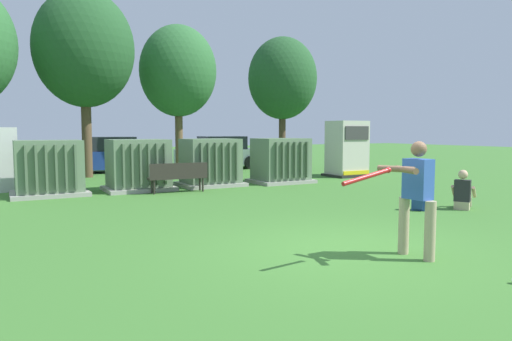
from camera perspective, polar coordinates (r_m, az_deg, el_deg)
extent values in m
plane|color=#3D752D|center=(7.68, 11.18, -9.48)|extent=(96.00, 96.00, 0.00)
cube|color=#9E9B93|center=(15.01, -23.85, -2.57)|extent=(2.10, 1.70, 0.12)
cube|color=#607A5B|center=(14.94, -23.95, 0.52)|extent=(1.80, 1.40, 1.50)
cube|color=#52684E|center=(14.14, -26.26, 0.21)|extent=(0.06, 0.12, 1.27)
cube|color=#52684E|center=(14.15, -25.23, 0.26)|extent=(0.06, 0.12, 1.27)
cube|color=#52684E|center=(14.17, -24.20, 0.30)|extent=(0.06, 0.12, 1.27)
cube|color=#52684E|center=(14.19, -23.18, 0.34)|extent=(0.06, 0.12, 1.27)
cube|color=#52684E|center=(14.22, -22.16, 0.38)|extent=(0.06, 0.12, 1.27)
cube|color=#52684E|center=(14.25, -21.14, 0.42)|extent=(0.06, 0.12, 1.27)
cube|color=#9E9B93|center=(15.39, -14.10, -2.12)|extent=(2.10, 1.70, 0.12)
cube|color=#607A5B|center=(15.31, -14.17, 0.89)|extent=(1.80, 1.40, 1.50)
cube|color=#52684E|center=(14.43, -15.85, 0.61)|extent=(0.06, 0.12, 1.27)
cube|color=#52684E|center=(14.49, -14.87, 0.65)|extent=(0.06, 0.12, 1.27)
cube|color=#52684E|center=(14.55, -13.90, 0.69)|extent=(0.06, 0.12, 1.27)
cube|color=#52684E|center=(14.62, -12.93, 0.73)|extent=(0.06, 0.12, 1.27)
cube|color=#52684E|center=(14.69, -11.97, 0.76)|extent=(0.06, 0.12, 1.27)
cube|color=#52684E|center=(14.76, -11.03, 0.80)|extent=(0.06, 0.12, 1.27)
cube|color=#9E9B93|center=(16.21, -5.57, -1.65)|extent=(2.10, 1.70, 0.12)
cube|color=#607A5B|center=(16.14, -5.59, 1.21)|extent=(1.80, 1.40, 1.50)
cube|color=#52684E|center=(15.19, -6.67, 0.97)|extent=(0.06, 0.12, 1.27)
cube|color=#52684E|center=(15.29, -5.79, 1.00)|extent=(0.06, 0.12, 1.27)
cube|color=#52684E|center=(15.39, -4.91, 1.04)|extent=(0.06, 0.12, 1.27)
cube|color=#52684E|center=(15.50, -4.05, 1.07)|extent=(0.06, 0.12, 1.27)
cube|color=#52684E|center=(15.60, -3.20, 1.10)|extent=(0.06, 0.12, 1.27)
cube|color=#52684E|center=(15.72, -2.36, 1.13)|extent=(0.06, 0.12, 1.27)
cube|color=#9E9B93|center=(17.16, 3.01, -1.28)|extent=(2.10, 1.70, 0.12)
cube|color=#607A5B|center=(17.09, 3.03, 1.42)|extent=(1.80, 1.40, 1.50)
cube|color=#52684E|center=(16.11, 2.52, 1.22)|extent=(0.06, 0.12, 1.27)
cube|color=#52684E|center=(16.24, 3.29, 1.24)|extent=(0.06, 0.12, 1.27)
cube|color=#52684E|center=(16.38, 4.05, 1.27)|extent=(0.06, 0.12, 1.27)
cube|color=#52684E|center=(16.52, 4.79, 1.30)|extent=(0.06, 0.12, 1.27)
cube|color=#52684E|center=(16.66, 5.52, 1.32)|extent=(0.06, 0.12, 1.27)
cube|color=#52684E|center=(16.81, 6.24, 1.34)|extent=(0.06, 0.12, 1.27)
cube|color=#262626|center=(19.85, 10.97, -0.55)|extent=(1.60, 1.40, 0.10)
cube|color=beige|center=(19.78, 11.02, 2.77)|extent=(1.40, 1.20, 2.20)
cube|color=#383838|center=(19.30, 12.23, 4.49)|extent=(1.19, 0.04, 0.55)
cube|color=yellow|center=(19.37, 12.14, -0.26)|extent=(1.33, 0.04, 0.16)
cube|color=#2D2823|center=(14.57, -9.54, -0.89)|extent=(1.82, 0.49, 0.05)
cube|color=#2D2823|center=(14.38, -9.35, 0.02)|extent=(1.80, 0.13, 0.44)
cylinder|color=#2D2823|center=(14.54, -12.58, -1.89)|extent=(0.06, 0.06, 0.42)
cylinder|color=#2D2823|center=(14.96, -6.86, -1.62)|extent=(0.06, 0.06, 0.42)
cylinder|color=#2D2823|center=(14.27, -12.32, -2.01)|extent=(0.06, 0.06, 0.42)
cylinder|color=#2D2823|center=(14.69, -6.51, -1.73)|extent=(0.06, 0.06, 0.42)
cylinder|color=tan|center=(7.28, 20.46, -6.95)|extent=(0.16, 0.16, 0.88)
cylinder|color=tan|center=(7.58, 17.58, -6.41)|extent=(0.16, 0.16, 0.88)
cube|color=#3359B2|center=(7.32, 19.15, -0.99)|extent=(0.26, 0.41, 0.60)
sphere|color=brown|center=(7.29, 19.24, 2.49)|extent=(0.23, 0.23, 0.23)
cylinder|color=brown|center=(6.96, 17.80, 0.08)|extent=(0.24, 0.54, 0.09)
cylinder|color=brown|center=(7.08, 16.70, 0.19)|extent=(0.29, 0.53, 0.09)
cylinder|color=red|center=(6.53, 13.30, -0.77)|extent=(0.85, 0.11, 0.21)
sphere|color=red|center=(6.83, 15.84, 0.04)|extent=(0.08, 0.08, 0.08)
cube|color=tan|center=(12.32, 23.82, -3.92)|extent=(0.38, 0.41, 0.20)
cube|color=#262628|center=(12.28, 23.87, -2.26)|extent=(0.37, 0.42, 0.52)
sphere|color=#DBAD89|center=(12.24, 23.94, -0.44)|extent=(0.22, 0.22, 0.22)
cylinder|color=tan|center=(12.54, 23.51, -3.21)|extent=(0.45, 0.34, 0.13)
cylinder|color=tan|center=(12.76, 23.65, -3.06)|extent=(0.31, 0.25, 0.46)
cylinder|color=tan|center=(12.52, 24.42, -3.25)|extent=(0.45, 0.34, 0.13)
cylinder|color=tan|center=(12.74, 24.54, -3.10)|extent=(0.31, 0.25, 0.46)
cylinder|color=#DBAD89|center=(12.53, 22.95, -2.29)|extent=(0.40, 0.28, 0.32)
cylinder|color=#DBAD89|center=(12.47, 25.04, -2.39)|extent=(0.40, 0.28, 0.32)
cube|color=#264C8C|center=(11.81, 19.28, -3.55)|extent=(0.34, 0.38, 0.44)
cube|color=navy|center=(11.69, 19.16, -3.96)|extent=(0.17, 0.22, 0.22)
cylinder|color=brown|center=(20.21, -19.92, 3.72)|extent=(0.39, 0.39, 3.18)
ellipsoid|color=#235128|center=(20.47, -20.22, 13.76)|extent=(3.92, 3.92, 4.65)
cylinder|color=brown|center=(22.11, -9.37, 3.60)|extent=(0.35, 0.35, 2.86)
ellipsoid|color=#2D6633|center=(22.28, -9.48, 11.88)|extent=(3.52, 3.52, 4.18)
cylinder|color=#4C3828|center=(23.51, 3.21, 3.62)|extent=(0.34, 0.34, 2.77)
ellipsoid|color=#235128|center=(23.65, 3.25, 11.16)|extent=(3.41, 3.41, 4.05)
cube|color=navy|center=(22.34, -17.61, 1.26)|extent=(4.37, 2.17, 0.80)
cube|color=#262B33|center=(22.32, -17.28, 3.12)|extent=(2.27, 1.79, 0.64)
cylinder|color=black|center=(21.44, -20.88, 0.34)|extent=(0.66, 0.29, 0.64)
cylinder|color=black|center=(23.14, -20.98, 0.64)|extent=(0.66, 0.29, 0.64)
cylinder|color=black|center=(21.65, -13.98, 0.55)|extent=(0.66, 0.29, 0.64)
cylinder|color=black|center=(23.33, -14.58, 0.84)|extent=(0.66, 0.29, 0.64)
cube|color=silver|center=(23.45, -4.50, 1.64)|extent=(4.26, 1.85, 0.80)
cube|color=#262B33|center=(23.48, -4.18, 3.40)|extent=(2.16, 1.64, 0.64)
cylinder|color=black|center=(22.21, -6.78, 0.77)|extent=(0.65, 0.24, 0.64)
cylinder|color=black|center=(23.81, -8.17, 1.03)|extent=(0.65, 0.24, 0.64)
cylinder|color=black|center=(23.22, -0.73, 0.98)|extent=(0.65, 0.24, 0.64)
cylinder|color=black|center=(24.76, -2.45, 1.21)|extent=(0.65, 0.24, 0.64)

